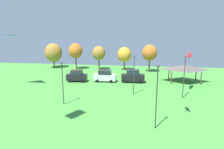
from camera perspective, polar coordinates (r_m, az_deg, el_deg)
name	(u,v)px	position (r m, az deg, el deg)	size (l,w,h in m)	color
kite_flying_2	(16,42)	(41.87, -25.81, 8.40)	(3.27, 2.31, 0.25)	blue
kite_flying_5	(189,55)	(36.22, 21.22, 5.24)	(1.60, 2.99, 1.85)	red
parked_car_leftmost	(77,76)	(42.02, -10.03, -0.41)	(4.19, 2.22, 2.42)	black
parked_car_second_from_left	(105,76)	(41.30, -2.06, -0.44)	(4.57, 2.12, 2.44)	silver
parked_car_third_from_left	(133,76)	(40.95, 6.02, -0.49)	(4.67, 2.05, 2.62)	black
park_pavilion	(185,67)	(43.31, 20.07, 1.96)	(7.26, 4.84, 3.60)	brown
light_post_0	(157,94)	(21.36, 12.66, -5.43)	(0.36, 0.20, 6.96)	#2D2D33
light_post_1	(134,73)	(32.56, 6.26, 0.51)	(0.36, 0.20, 6.54)	#2D2D33
light_post_2	(184,75)	(32.47, 19.92, -0.10)	(0.36, 0.20, 6.65)	#2D2D33
light_post_3	(63,81)	(28.82, -13.94, -1.73)	(0.36, 0.20, 6.16)	#2D2D33
treeline_tree_0	(53,53)	(59.20, -16.38, 6.01)	(4.80, 4.80, 6.99)	brown
treeline_tree_1	(76,51)	(55.55, -10.35, 6.65)	(3.73, 3.73, 7.11)	brown
treeline_tree_2	(99,53)	(53.99, -3.77, 6.08)	(3.51, 3.51, 6.44)	brown
treeline_tree_3	(124,55)	(53.38, 3.57, 5.68)	(3.65, 3.65, 6.20)	brown
treeline_tree_4	(150,53)	(51.52, 10.72, 6.09)	(3.74, 3.74, 7.00)	brown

